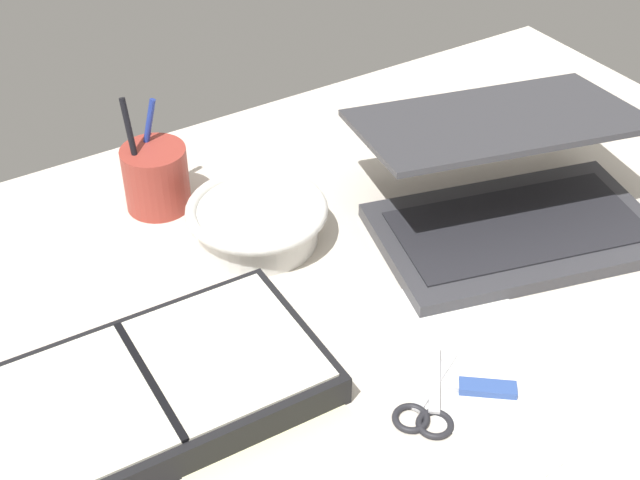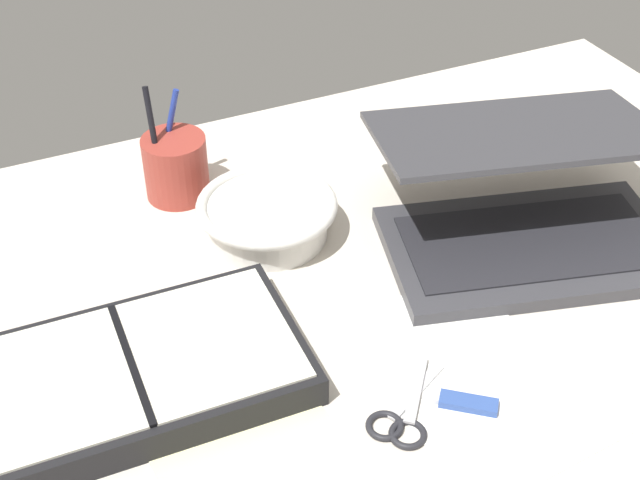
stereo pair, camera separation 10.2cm
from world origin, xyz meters
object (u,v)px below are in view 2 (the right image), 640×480
(bowl, at_px, (267,216))
(scissors, at_px, (401,420))
(pen_cup, at_px, (176,166))
(planner, at_px, (133,375))
(laptop, at_px, (525,207))

(bowl, bearing_deg, scissors, -89.04)
(bowl, relative_size, pen_cup, 1.13)
(planner, relative_size, scissors, 3.12)
(laptop, xyz_separation_m, bowl, (-0.29, 0.14, -0.02))
(planner, bearing_deg, laptop, 6.64)
(laptop, distance_m, scissors, 0.35)
(laptop, xyz_separation_m, pen_cup, (-0.37, 0.28, -0.00))
(laptop, bearing_deg, scissors, -129.80)
(pen_cup, relative_size, scissors, 1.37)
(bowl, relative_size, planner, 0.50)
(bowl, height_order, scissors, bowl)
(bowl, bearing_deg, planner, -140.44)
(laptop, relative_size, pen_cup, 2.63)
(laptop, distance_m, bowl, 0.32)
(bowl, distance_m, pen_cup, 0.16)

